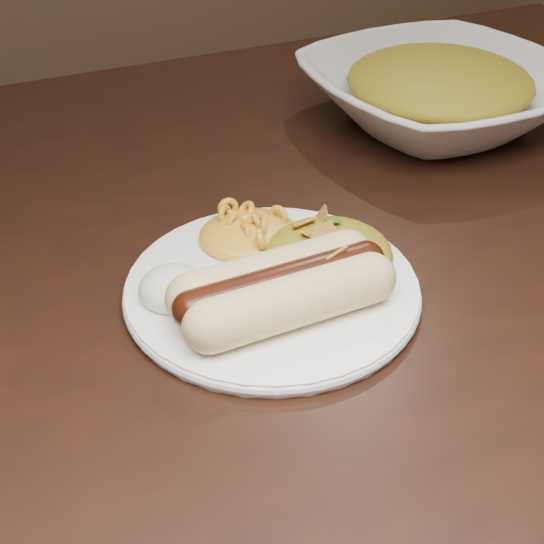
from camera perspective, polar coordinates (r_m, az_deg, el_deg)
name	(u,v)px	position (r m, az deg, el deg)	size (l,w,h in m)	color
table	(136,363)	(0.67, -10.22, -6.75)	(1.60, 0.90, 0.75)	black
plate	(272,289)	(0.58, 0.00, -1.27)	(0.22, 0.22, 0.01)	white
hotdog	(283,287)	(0.54, 0.80, -1.13)	(0.14, 0.07, 0.04)	#FFD586
mac_and_cheese	(248,222)	(0.62, -1.82, 3.77)	(0.08, 0.08, 0.03)	orange
sour_cream	(172,280)	(0.56, -7.53, -0.63)	(0.05, 0.05, 0.03)	white
taco_salad	(329,244)	(0.59, 4.29, 2.15)	(0.10, 0.10, 0.05)	orange
serving_bowl	(438,95)	(0.86, 12.40, 12.89)	(0.28, 0.28, 0.07)	silver
bowl_filling	(440,81)	(0.85, 12.54, 13.89)	(0.20, 0.20, 0.05)	orange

